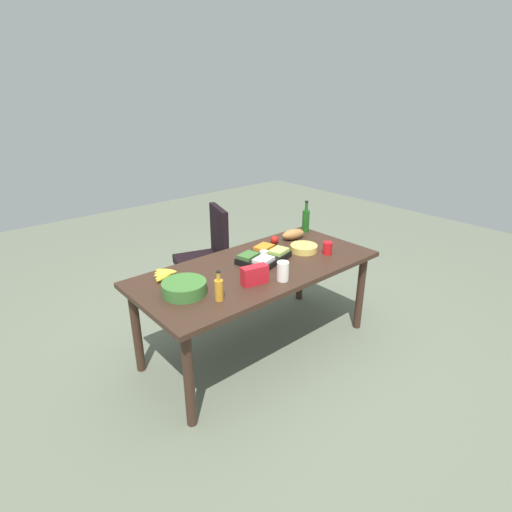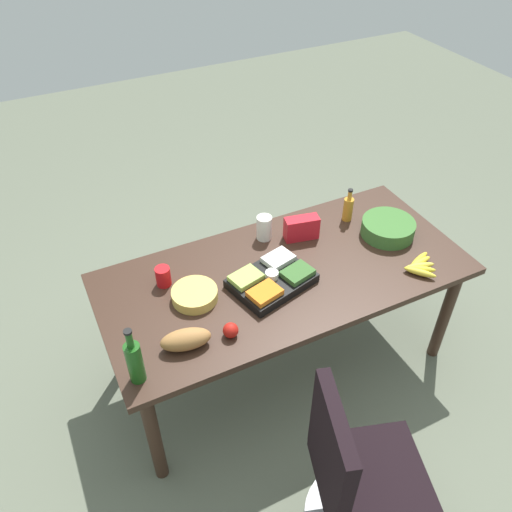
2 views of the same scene
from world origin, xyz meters
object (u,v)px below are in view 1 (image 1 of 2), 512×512
(apple_red, at_px, (275,240))
(salad_bowl, at_px, (184,288))
(wine_bottle, at_px, (306,220))
(banana_bunch, at_px, (165,274))
(bread_loaf, at_px, (293,234))
(dressing_bottle, at_px, (219,289))
(red_solo_cup, at_px, (327,248))
(veggie_tray, at_px, (264,256))
(chip_bag_red, at_px, (255,275))
(conference_table, at_px, (258,275))
(office_chair, at_px, (206,266))
(mayo_jar, at_px, (283,271))
(chip_bowl, at_px, (304,248))

(apple_red, relative_size, salad_bowl, 0.24)
(wine_bottle, distance_m, banana_bunch, 1.60)
(salad_bowl, xyz_separation_m, bread_loaf, (-1.38, -0.28, 0.00))
(salad_bowl, xyz_separation_m, dressing_bottle, (-0.13, 0.23, 0.04))
(banana_bunch, xyz_separation_m, red_solo_cup, (-1.30, 0.51, 0.03))
(veggie_tray, distance_m, dressing_bottle, 0.76)
(apple_red, xyz_separation_m, wine_bottle, (-0.47, -0.05, 0.08))
(chip_bag_red, relative_size, banana_bunch, 0.92)
(veggie_tray, distance_m, red_solo_cup, 0.57)
(conference_table, relative_size, apple_red, 26.72)
(banana_bunch, relative_size, red_solo_cup, 1.98)
(office_chair, relative_size, salad_bowl, 3.19)
(veggie_tray, bearing_deg, banana_bunch, -17.89)
(salad_bowl, relative_size, mayo_jar, 2.10)
(mayo_jar, distance_m, banana_bunch, 0.90)
(apple_red, height_order, chip_bowl, apple_red)
(bread_loaf, bearing_deg, apple_red, -8.14)
(conference_table, relative_size, chip_bag_red, 10.15)
(office_chair, distance_m, bread_loaf, 1.03)
(wine_bottle, bearing_deg, bread_loaf, 16.72)
(wine_bottle, xyz_separation_m, red_solo_cup, (0.30, 0.53, -0.07))
(salad_bowl, bearing_deg, wine_bottle, -167.59)
(chip_bowl, bearing_deg, chip_bag_red, 15.16)
(red_solo_cup, bearing_deg, office_chair, -69.89)
(office_chair, height_order, mayo_jar, office_chair)
(conference_table, distance_m, chip_bag_red, 0.35)
(chip_bowl, relative_size, red_solo_cup, 2.17)
(dressing_bottle, bearing_deg, red_solo_cup, -177.24)
(veggie_tray, xyz_separation_m, chip_bag_red, (0.34, 0.28, 0.03))
(chip_bowl, bearing_deg, wine_bottle, -138.72)
(apple_red, xyz_separation_m, bread_loaf, (-0.21, 0.03, 0.01))
(chip_bag_red, height_order, wine_bottle, wine_bottle)
(conference_table, relative_size, veggie_tray, 4.22)
(dressing_bottle, xyz_separation_m, wine_bottle, (-1.50, -0.59, 0.04))
(apple_red, height_order, chip_bag_red, chip_bag_red)
(veggie_tray, height_order, wine_bottle, wine_bottle)
(chip_bowl, bearing_deg, red_solo_cup, 121.26)
(banana_bunch, bearing_deg, chip_bag_red, 129.74)
(conference_table, relative_size, salad_bowl, 6.48)
(chip_bag_red, bearing_deg, dressing_bottle, 5.34)
(conference_table, xyz_separation_m, apple_red, (-0.45, -0.29, 0.12))
(apple_red, xyz_separation_m, salad_bowl, (1.16, 0.31, 0.01))
(veggie_tray, relative_size, chip_bag_red, 2.41)
(chip_bag_red, distance_m, banana_bunch, 0.70)
(office_chair, xyz_separation_m, red_solo_cup, (-0.45, 1.24, 0.45))
(veggie_tray, xyz_separation_m, banana_bunch, (0.78, -0.25, -0.01))
(salad_bowl, height_order, mayo_jar, mayo_jar)
(wine_bottle, bearing_deg, office_chair, -43.21)
(bread_loaf, bearing_deg, veggie_tray, 19.89)
(chip_bowl, distance_m, mayo_jar, 0.63)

